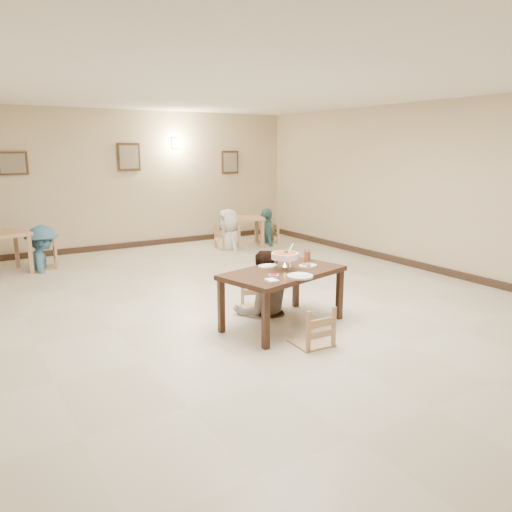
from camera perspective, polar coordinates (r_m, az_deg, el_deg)
floor at (r=7.10m, az=-1.95°, el=-5.72°), size 10.00×10.00×0.00m
ceiling at (r=6.80m, az=-2.14°, el=19.09°), size 10.00×10.00×0.00m
wall_back at (r=11.39m, az=-14.74°, el=8.37°), size 10.00×0.00×10.00m
wall_right at (r=9.42m, az=19.79°, el=7.33°), size 0.00×10.00×10.00m
baseboard_back at (r=11.54m, az=-14.31°, el=1.22°), size 8.00×0.06×0.12m
baseboard_right at (r=9.61m, az=19.06°, el=-1.24°), size 0.06×10.00×0.12m
picture_a at (r=10.89m, az=-26.05°, el=9.50°), size 0.55×0.04×0.45m
picture_b at (r=11.36m, az=-14.32°, el=10.91°), size 0.50×0.04×0.60m
picture_c at (r=12.35m, az=-2.98°, el=10.64°), size 0.45×0.04×0.55m
wall_sconce at (r=11.74m, az=-9.17°, el=12.62°), size 0.16×0.05×0.22m
main_table at (r=6.18m, az=3.10°, el=-2.37°), size 1.68×1.20×0.71m
chair_far at (r=6.80m, az=0.26°, el=-2.35°), size 0.45×0.45×0.95m
chair_near at (r=5.66m, az=6.43°, el=-5.85°), size 0.41×0.41×0.87m
main_diner at (r=6.62m, az=0.83°, el=0.64°), size 0.96×0.82×1.71m
curry_warmer at (r=6.15m, az=3.32°, el=0.01°), size 0.37×0.33×0.30m
rice_plate_far at (r=6.32m, az=1.35°, el=-1.14°), size 0.26×0.26×0.06m
rice_plate_near at (r=5.85m, az=5.05°, el=-2.27°), size 0.31×0.31×0.07m
fried_plate at (r=6.37m, az=5.95°, el=-1.06°), size 0.25×0.25×0.05m
chili_dish at (r=5.88m, az=2.03°, el=-2.19°), size 0.12×0.12×0.02m
napkin_cutlery at (r=5.62m, az=1.82°, el=-2.84°), size 0.16×0.24×0.03m
drink_glass at (r=6.69m, az=5.88°, el=0.12°), size 0.08×0.08×0.17m
bg_table_left at (r=9.83m, az=-26.88°, el=1.66°), size 0.91×0.91×0.75m
bg_table_right at (r=11.34m, az=-0.97°, el=3.84°), size 0.84×0.84×0.67m
bg_chair_lr at (r=9.94m, az=-23.24°, el=1.33°), size 0.45×0.45×0.96m
bg_chair_rl at (r=11.05m, az=-3.21°, el=3.45°), size 0.48×0.48×1.01m
bg_chair_rr at (r=11.64m, az=1.22°, el=3.98°), size 0.49×0.49×1.04m
bg_diner_b at (r=9.89m, az=-23.41°, el=3.24°), size 0.69×1.10×1.63m
bg_diner_c at (r=11.00m, az=-3.23°, el=5.38°), size 0.60×0.88×1.76m
bg_diner_d at (r=11.60m, az=1.22°, el=5.47°), size 0.70×1.04×1.65m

